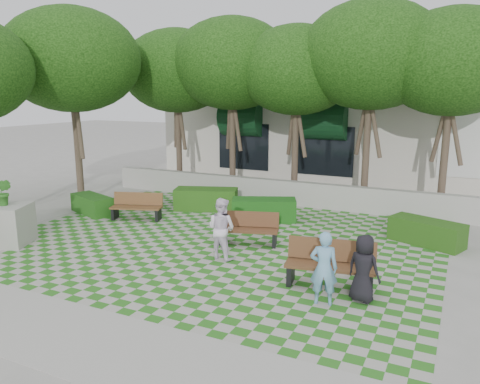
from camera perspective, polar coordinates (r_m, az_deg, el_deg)
The scene contains 18 objects.
ground at distance 12.54m, azimuth -5.08°, elevation -7.36°, with size 90.00×90.00×0.00m, color gray.
lawn at distance 13.36m, azimuth -2.88°, elevation -6.07°, with size 12.00×12.00×0.00m, color #2B721E.
sidewalk_south at distance 9.17m, azimuth -20.87°, elevation -15.73°, with size 16.00×2.00×0.01m, color #9E9B93.
sidewalk_west at distance 17.84m, azimuth -23.65°, elevation -2.44°, with size 2.00×12.00×0.01m, color #9E9B93.
retaining_wall at distance 17.83m, azimuth 5.13°, elevation 0.01°, with size 15.00×0.36×0.90m, color #9E9B93.
bench_east at distance 10.47m, azimuth 10.96°, elevation -8.72°, with size 2.00×0.95×1.01m.
bench_mid at distance 13.05m, azimuth 0.97°, elevation -4.55°, with size 1.79×1.03×0.89m.
bench_west at distance 15.93m, azimuth -12.46°, elevation -1.78°, with size 1.77×1.07×0.88m.
hedge_east at distance 14.05m, azimuth 21.78°, elevation -4.57°, with size 1.97×0.79×0.69m, color #1F4612.
hedge_midright at distance 15.45m, azimuth 2.93°, elevation -2.18°, with size 2.08×0.83×0.73m, color #154C14.
hedge_midleft at distance 16.88m, azimuth -4.16°, elevation -0.88°, with size 2.21×0.88×0.77m, color #214E15.
hedge_west at distance 17.13m, azimuth -17.57°, elevation -1.46°, with size 1.82×0.73×0.64m, color #1B4D14.
planter_back at distance 14.49m, azimuth -26.51°, elevation -3.38°, with size 1.46×1.46×1.85m.
person_blue at distance 9.50m, azimuth 10.17°, elevation -9.13°, with size 0.55×0.36×1.51m, color #6FA6CB.
person_dark at distance 9.82m, azimuth 14.83°, elevation -8.99°, with size 0.68×0.45×1.40m, color black.
person_white at distance 11.86m, azimuth -2.28°, elevation -4.45°, with size 0.77×0.60×1.58m, color white.
tree_row at distance 17.98m, azimuth -0.63°, elevation 15.32°, with size 17.70×13.40×7.41m.
building at distance 24.81m, azimuth 13.79°, elevation 7.93°, with size 18.00×8.92×5.15m.
Camera 1 is at (6.11, -10.13, 4.16)m, focal length 35.00 mm.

